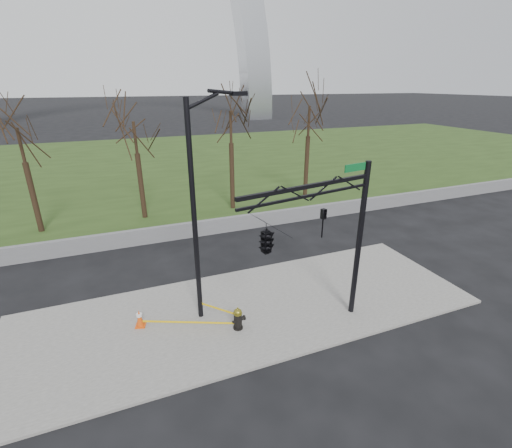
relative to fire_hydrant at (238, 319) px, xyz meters
name	(u,v)px	position (x,y,z in m)	size (l,w,h in m)	color
ground	(250,310)	(0.80, 0.98, -0.50)	(500.00, 500.00, 0.00)	black
sidewalk	(250,309)	(0.80, 0.98, -0.45)	(18.00, 6.00, 0.10)	slate
grass_strip	(156,162)	(0.80, 30.98, -0.47)	(120.00, 40.00, 0.06)	#253915
guardrail	(202,228)	(0.80, 8.98, -0.05)	(60.00, 0.30, 0.90)	#59595B
tree_row	(85,166)	(-5.08, 12.98, 3.30)	(34.23, 4.00, 7.59)	black
fire_hydrant	(238,319)	(0.00, 0.00, 0.00)	(0.54, 0.35, 0.87)	black
traffic_cone	(140,318)	(-3.30, 1.43, -0.06)	(0.43, 0.43, 0.68)	#D7460B
street_light	(199,200)	(-0.88, 1.30, 4.19)	(2.31, 0.92, 8.21)	black
traffic_signal_mast	(287,233)	(1.24, -1.19, 3.65)	(5.03, 2.54, 6.00)	black
caution_tape	(198,318)	(-1.31, 0.68, -0.08)	(3.29, 1.44, 0.44)	#E8B90C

